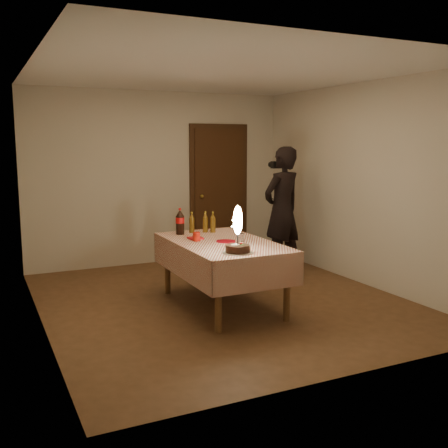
{
  "coord_description": "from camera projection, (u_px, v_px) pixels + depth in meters",
  "views": [
    {
      "loc": [
        -2.53,
        -5.37,
        1.84
      ],
      "look_at": [
        -0.08,
        -0.24,
        0.95
      ],
      "focal_mm": 42.0,
      "sensor_mm": 36.0,
      "label": 1
    }
  ],
  "objects": [
    {
      "name": "ground",
      "position": [
        222.0,
        300.0,
        6.15
      ],
      "size": [
        4.0,
        4.5,
        0.01
      ],
      "primitive_type": "cube",
      "color": "brown",
      "rests_on": "ground"
    },
    {
      "name": "room_shell",
      "position": [
        221.0,
        159.0,
        5.98
      ],
      "size": [
        4.04,
        4.54,
        2.62
      ],
      "color": "beige",
      "rests_on": "ground"
    },
    {
      "name": "dining_table",
      "position": [
        222.0,
        250.0,
        5.85
      ],
      "size": [
        1.02,
        1.72,
        0.75
      ],
      "color": "brown",
      "rests_on": "ground"
    },
    {
      "name": "birthday_cake",
      "position": [
        238.0,
        240.0,
        5.21
      ],
      "size": [
        0.31,
        0.31,
        0.47
      ],
      "color": "white",
      "rests_on": "dining_table"
    },
    {
      "name": "red_plate",
      "position": [
        226.0,
        241.0,
        5.82
      ],
      "size": [
        0.22,
        0.22,
        0.01
      ],
      "primitive_type": "cylinder",
      "color": "#B00C1A",
      "rests_on": "dining_table"
    },
    {
      "name": "red_cup",
      "position": [
        196.0,
        237.0,
        5.85
      ],
      "size": [
        0.08,
        0.08,
        0.1
      ],
      "primitive_type": "cylinder",
      "color": "red",
      "rests_on": "dining_table"
    },
    {
      "name": "clear_cup",
      "position": [
        241.0,
        237.0,
        5.83
      ],
      "size": [
        0.07,
        0.07,
        0.09
      ],
      "primitive_type": "cylinder",
      "color": "white",
      "rests_on": "dining_table"
    },
    {
      "name": "napkin_stack",
      "position": [
        195.0,
        238.0,
        5.97
      ],
      "size": [
        0.15,
        0.15,
        0.02
      ],
      "primitive_type": "cube",
      "color": "red",
      "rests_on": "dining_table"
    },
    {
      "name": "cola_bottle",
      "position": [
        180.0,
        222.0,
        6.26
      ],
      "size": [
        0.1,
        0.1,
        0.32
      ],
      "color": "black",
      "rests_on": "dining_table"
    },
    {
      "name": "amber_bottle_left",
      "position": [
        192.0,
        223.0,
        6.38
      ],
      "size": [
        0.06,
        0.06,
        0.26
      ],
      "color": "#5F3F10",
      "rests_on": "dining_table"
    },
    {
      "name": "amber_bottle_right",
      "position": [
        213.0,
        223.0,
        6.39
      ],
      "size": [
        0.06,
        0.06,
        0.26
      ],
      "color": "#5F3F10",
      "rests_on": "dining_table"
    },
    {
      "name": "amber_bottle_mid",
      "position": [
        205.0,
        223.0,
        6.41
      ],
      "size": [
        0.06,
        0.06,
        0.26
      ],
      "color": "#5F3F10",
      "rests_on": "dining_table"
    },
    {
      "name": "photographer",
      "position": [
        282.0,
        210.0,
        7.41
      ],
      "size": [
        0.74,
        0.59,
        1.78
      ],
      "color": "black",
      "rests_on": "ground"
    }
  ]
}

